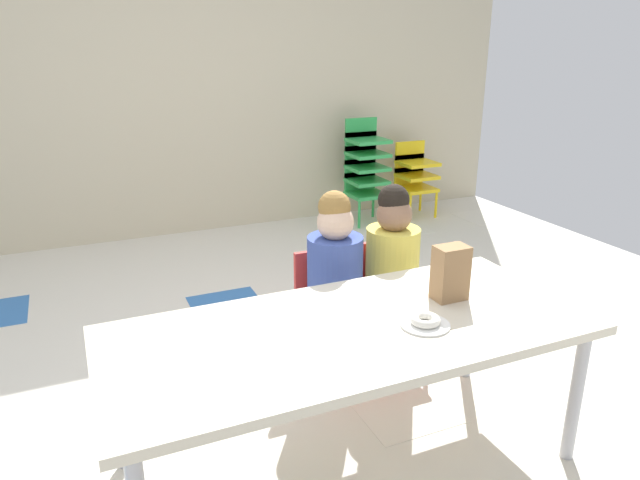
% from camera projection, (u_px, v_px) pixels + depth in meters
% --- Properties ---
extents(ground_plane, '(6.25, 5.03, 0.02)m').
position_uv_depth(ground_plane, '(275.00, 379.00, 2.84)').
color(ground_plane, silver).
extents(back_wall, '(6.25, 0.10, 2.54)m').
position_uv_depth(back_wall, '(165.00, 79.00, 4.59)').
color(back_wall, beige).
rests_on(back_wall, ground_plane).
extents(craft_table, '(1.76, 0.77, 0.59)m').
position_uv_depth(craft_table, '(351.00, 338.00, 2.10)').
color(craft_table, beige).
rests_on(craft_table, ground_plane).
extents(seated_child_near_camera, '(0.33, 0.33, 0.92)m').
position_uv_depth(seated_child_near_camera, '(334.00, 268.00, 2.71)').
color(seated_child_near_camera, red).
rests_on(seated_child_near_camera, ground_plane).
extents(seated_child_middle_seat, '(0.32, 0.31, 0.92)m').
position_uv_depth(seated_child_middle_seat, '(391.00, 258.00, 2.82)').
color(seated_child_middle_seat, red).
rests_on(seated_child_middle_seat, ground_plane).
extents(kid_chair_green_stack, '(0.32, 0.30, 0.92)m').
position_uv_depth(kid_chair_green_stack, '(365.00, 165.00, 5.12)').
color(kid_chair_green_stack, green).
rests_on(kid_chair_green_stack, ground_plane).
extents(kid_chair_yellow_stack, '(0.32, 0.30, 0.68)m').
position_uv_depth(kid_chair_yellow_stack, '(415.00, 174.00, 5.36)').
color(kid_chair_yellow_stack, yellow).
rests_on(kid_chair_yellow_stack, ground_plane).
extents(paper_bag_brown, '(0.13, 0.09, 0.22)m').
position_uv_depth(paper_bag_brown, '(450.00, 273.00, 2.27)').
color(paper_bag_brown, '#9E754C').
rests_on(paper_bag_brown, craft_table).
extents(paper_plate_near_edge, '(0.18, 0.18, 0.01)m').
position_uv_depth(paper_plate_near_edge, '(425.00, 325.00, 2.08)').
color(paper_plate_near_edge, white).
rests_on(paper_plate_near_edge, craft_table).
extents(donut_powdered_on_plate, '(0.11, 0.11, 0.03)m').
position_uv_depth(donut_powdered_on_plate, '(425.00, 320.00, 2.08)').
color(donut_powdered_on_plate, white).
rests_on(donut_powdered_on_plate, craft_table).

